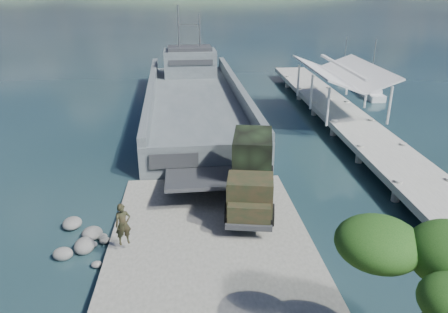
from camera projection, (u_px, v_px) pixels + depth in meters
ground at (211, 247)px, 21.85m from camera, size 1400.00×1400.00×0.00m
boat_ramp at (212, 255)px, 20.83m from camera, size 10.00×18.00×0.50m
shoreline_rocks at (87, 248)px, 21.83m from camera, size 3.20×5.60×0.90m
pier at (342, 108)px, 39.56m from camera, size 6.40×44.00×6.10m
landing_craft at (195, 106)px, 42.94m from camera, size 10.03×35.91×10.59m
military_truck at (252, 172)px, 24.82m from camera, size 3.63×7.97×3.57m
soldier at (124, 231)px, 20.39m from camera, size 0.88×0.75×2.06m
sailboat_near at (370, 94)px, 49.38m from camera, size 1.61×5.45×6.62m
sailboat_far at (343, 77)px, 58.14m from camera, size 2.51×4.93×5.77m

